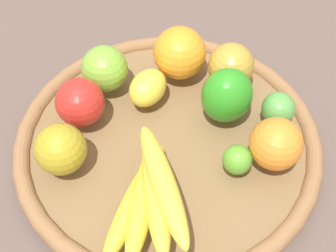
{
  "coord_description": "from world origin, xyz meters",
  "views": [
    {
      "loc": [
        0.33,
        0.27,
        0.58
      ],
      "look_at": [
        0.0,
        0.0,
        0.05
      ],
      "focal_mm": 51.61,
      "sensor_mm": 36.0,
      "label": 1
    }
  ],
  "objects_px": {
    "apple_1": "(61,149)",
    "lime_0": "(278,109)",
    "orange_1": "(180,53)",
    "bell_pepper": "(227,95)",
    "banana_bunch": "(149,193)",
    "apple_3": "(231,66)",
    "lime_1": "(237,160)",
    "orange_0": "(276,144)",
    "apple_2": "(80,102)",
    "lemon_0": "(148,88)",
    "apple_0": "(105,69)"
  },
  "relations": [
    {
      "from": "banana_bunch",
      "to": "apple_0",
      "type": "bearing_deg",
      "value": -122.07
    },
    {
      "from": "lime_1",
      "to": "apple_1",
      "type": "relative_size",
      "value": 0.58
    },
    {
      "from": "apple_3",
      "to": "lime_0",
      "type": "height_order",
      "value": "apple_3"
    },
    {
      "from": "orange_1",
      "to": "bell_pepper",
      "type": "height_order",
      "value": "bell_pepper"
    },
    {
      "from": "apple_1",
      "to": "apple_2",
      "type": "bearing_deg",
      "value": -151.55
    },
    {
      "from": "orange_0",
      "to": "bell_pepper",
      "type": "height_order",
      "value": "bell_pepper"
    },
    {
      "from": "lime_1",
      "to": "apple_3",
      "type": "distance_m",
      "value": 0.17
    },
    {
      "from": "banana_bunch",
      "to": "lime_1",
      "type": "relative_size",
      "value": 4.45
    },
    {
      "from": "banana_bunch",
      "to": "lime_1",
      "type": "height_order",
      "value": "banana_bunch"
    },
    {
      "from": "orange_1",
      "to": "apple_1",
      "type": "relative_size",
      "value": 1.17
    },
    {
      "from": "banana_bunch",
      "to": "orange_1",
      "type": "xyz_separation_m",
      "value": [
        -0.22,
        -0.13,
        0.01
      ]
    },
    {
      "from": "banana_bunch",
      "to": "apple_2",
      "type": "height_order",
      "value": "same"
    },
    {
      "from": "lime_1",
      "to": "orange_0",
      "type": "bearing_deg",
      "value": 145.05
    },
    {
      "from": "banana_bunch",
      "to": "bell_pepper",
      "type": "relative_size",
      "value": 2.11
    },
    {
      "from": "apple_2",
      "to": "lime_1",
      "type": "relative_size",
      "value": 1.74
    },
    {
      "from": "orange_0",
      "to": "lime_1",
      "type": "bearing_deg",
      "value": -34.95
    },
    {
      "from": "lime_1",
      "to": "apple_1",
      "type": "height_order",
      "value": "apple_1"
    },
    {
      "from": "apple_3",
      "to": "apple_1",
      "type": "distance_m",
      "value": 0.29
    },
    {
      "from": "lime_1",
      "to": "orange_1",
      "type": "bearing_deg",
      "value": -118.87
    },
    {
      "from": "apple_2",
      "to": "lime_1",
      "type": "xyz_separation_m",
      "value": [
        -0.07,
        0.23,
        -0.02
      ]
    },
    {
      "from": "lime_1",
      "to": "apple_1",
      "type": "distance_m",
      "value": 0.24
    },
    {
      "from": "orange_0",
      "to": "apple_1",
      "type": "distance_m",
      "value": 0.29
    },
    {
      "from": "lime_1",
      "to": "apple_1",
      "type": "xyz_separation_m",
      "value": [
        0.14,
        -0.19,
        0.01
      ]
    },
    {
      "from": "lime_1",
      "to": "lime_0",
      "type": "height_order",
      "value": "lime_0"
    },
    {
      "from": "orange_0",
      "to": "apple_0",
      "type": "xyz_separation_m",
      "value": [
        0.04,
        -0.28,
        -0.0
      ]
    },
    {
      "from": "lemon_0",
      "to": "apple_1",
      "type": "relative_size",
      "value": 0.97
    },
    {
      "from": "apple_3",
      "to": "bell_pepper",
      "type": "bearing_deg",
      "value": 29.1
    },
    {
      "from": "lime_0",
      "to": "apple_0",
      "type": "bearing_deg",
      "value": -66.06
    },
    {
      "from": "bell_pepper",
      "to": "lime_0",
      "type": "bearing_deg",
      "value": -28.65
    },
    {
      "from": "banana_bunch",
      "to": "apple_1",
      "type": "bearing_deg",
      "value": -79.97
    },
    {
      "from": "orange_1",
      "to": "bell_pepper",
      "type": "relative_size",
      "value": 0.95
    },
    {
      "from": "orange_1",
      "to": "apple_0",
      "type": "xyz_separation_m",
      "value": [
        0.1,
        -0.07,
        -0.01
      ]
    },
    {
      "from": "lemon_0",
      "to": "apple_2",
      "type": "bearing_deg",
      "value": -28.77
    },
    {
      "from": "banana_bunch",
      "to": "apple_2",
      "type": "relative_size",
      "value": 2.55
    },
    {
      "from": "apple_1",
      "to": "apple_0",
      "type": "bearing_deg",
      "value": -157.34
    },
    {
      "from": "orange_0",
      "to": "orange_1",
      "type": "height_order",
      "value": "orange_1"
    },
    {
      "from": "orange_1",
      "to": "apple_2",
      "type": "xyz_separation_m",
      "value": [
        0.17,
        -0.05,
        -0.01
      ]
    },
    {
      "from": "orange_0",
      "to": "banana_bunch",
      "type": "xyz_separation_m",
      "value": [
        0.16,
        -0.08,
        -0.0
      ]
    },
    {
      "from": "orange_1",
      "to": "apple_2",
      "type": "bearing_deg",
      "value": -16.38
    },
    {
      "from": "apple_0",
      "to": "apple_2",
      "type": "distance_m",
      "value": 0.07
    },
    {
      "from": "apple_1",
      "to": "orange_1",
      "type": "bearing_deg",
      "value": 177.93
    },
    {
      "from": "orange_0",
      "to": "apple_2",
      "type": "relative_size",
      "value": 1.01
    },
    {
      "from": "apple_2",
      "to": "lime_1",
      "type": "bearing_deg",
      "value": 107.14
    },
    {
      "from": "banana_bunch",
      "to": "lemon_0",
      "type": "relative_size",
      "value": 2.67
    },
    {
      "from": "apple_1",
      "to": "lime_0",
      "type": "distance_m",
      "value": 0.31
    },
    {
      "from": "bell_pepper",
      "to": "apple_2",
      "type": "bearing_deg",
      "value": 159.53
    },
    {
      "from": "banana_bunch",
      "to": "apple_3",
      "type": "bearing_deg",
      "value": -168.51
    },
    {
      "from": "lime_0",
      "to": "orange_1",
      "type": "bearing_deg",
      "value": -85.81
    },
    {
      "from": "apple_0",
      "to": "lemon_0",
      "type": "height_order",
      "value": "apple_0"
    },
    {
      "from": "orange_0",
      "to": "apple_3",
      "type": "height_order",
      "value": "orange_0"
    }
  ]
}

